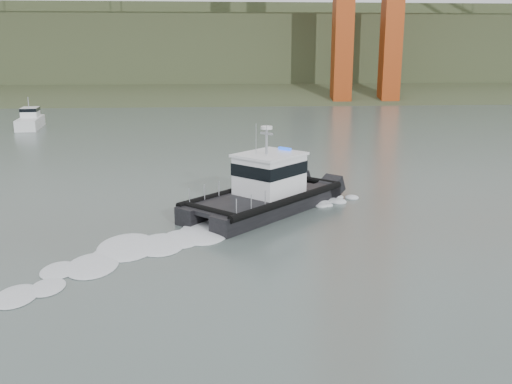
% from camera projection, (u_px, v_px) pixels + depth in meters
% --- Properties ---
extents(ground, '(400.00, 400.00, 0.00)m').
position_uv_depth(ground, '(310.00, 304.00, 20.25)').
color(ground, '#505F59').
rests_on(ground, ground).
extents(headlands, '(500.00, 105.36, 27.12)m').
position_uv_depth(headlands, '(224.00, 56.00, 139.85)').
color(headlands, '#2F4024').
rests_on(headlands, ground).
extents(patrol_boat, '(9.70, 9.73, 4.89)m').
position_uv_depth(patrol_boat, '(266.00, 189.00, 31.78)').
color(patrol_boat, black).
rests_on(patrol_boat, ground).
extents(motorboat, '(2.95, 6.83, 3.64)m').
position_uv_depth(motorboat, '(30.00, 120.00, 64.89)').
color(motorboat, white).
rests_on(motorboat, ground).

